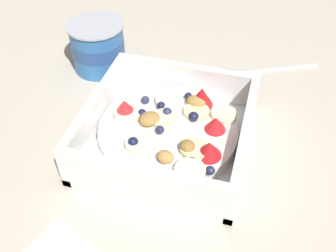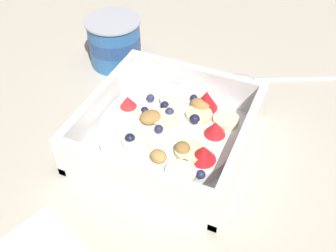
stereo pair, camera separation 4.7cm
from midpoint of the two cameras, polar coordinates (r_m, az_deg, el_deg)
The scene contains 4 objects.
ground_plane at distance 0.50m, azimuth 2.87°, elevation -1.04°, with size 2.40×2.40×0.00m, color beige.
fruit_bowl at distance 0.47m, azimuth 2.98°, elevation -0.99°, with size 0.19×0.19×0.06m.
spoon at distance 0.60m, azimuth 14.87°, elevation 6.72°, with size 0.09×0.16×0.01m.
yogurt_cup at distance 0.61m, azimuth -5.56°, elevation 12.07°, with size 0.08×0.08×0.07m.
Camera 2 is at (-0.33, -0.14, 0.35)m, focal length 41.89 mm.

